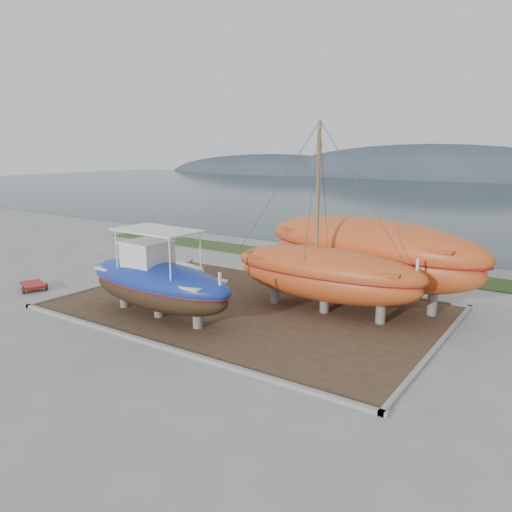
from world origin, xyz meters
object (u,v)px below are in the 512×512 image
Objects in this scene: blue_caique at (157,274)px; red_trailer at (33,286)px; orange_sailboat at (327,220)px; orange_bare_hull at (367,260)px; white_dinghy at (178,272)px.

red_trailer is (-9.24, -0.57, -1.94)m from blue_caique.
blue_caique is 0.89× the size of orange_sailboat.
blue_caique is 10.64m from orange_bare_hull.
orange_bare_hull is 18.43m from red_trailer.
red_trailer is (-5.71, -5.67, -0.45)m from white_dinghy.
orange_bare_hull is 4.87× the size of red_trailer.
orange_bare_hull reaches higher than blue_caique.
orange_sailboat reaches higher than red_trailer.
blue_caique is at bearing -141.94° from orange_sailboat.
white_dinghy reaches higher than red_trailer.
red_trailer is at bearing -136.19° from white_dinghy.
orange_sailboat reaches higher than blue_caique.
blue_caique is 9.46m from red_trailer.
orange_sailboat is 0.76× the size of orange_bare_hull.
orange_sailboat reaches higher than white_dinghy.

